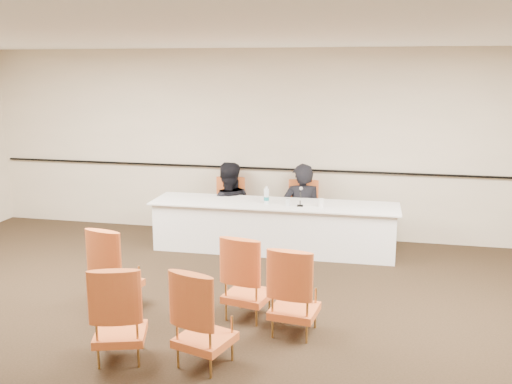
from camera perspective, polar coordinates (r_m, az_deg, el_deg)
floor at (r=5.86m, az=-4.90°, el=-15.11°), size 10.00×10.00×0.00m
ceiling at (r=5.21m, az=-5.53°, el=15.64°), size 10.00×10.00×0.00m
wall_back at (r=9.17m, az=2.41°, el=4.83°), size 10.00×0.04×3.00m
wall_rail at (r=9.19m, az=2.35°, el=2.32°), size 9.80×0.04×0.03m
panel_table at (r=8.54m, az=1.78°, el=-3.50°), size 3.68×0.91×0.73m
panelist_main at (r=9.01m, az=4.57°, el=-2.55°), size 0.71×0.54×1.73m
panelist_main_chair at (r=8.99m, az=4.58°, el=-2.01°), size 0.51×0.51×0.95m
panelist_second at (r=9.22m, az=-2.83°, el=-2.18°), size 0.97×0.85×1.69m
panelist_second_chair at (r=9.20m, az=-2.84°, el=-1.65°), size 0.51×0.51×0.95m
papers at (r=8.34m, az=5.73°, el=-1.32°), size 0.32×0.25×0.00m
microphone at (r=8.24m, az=4.44°, el=-0.54°), size 0.11×0.19×0.26m
water_bottle at (r=8.39m, az=1.05°, el=-0.30°), size 0.09×0.09×0.26m
drinking_glass at (r=8.30m, az=3.20°, el=-1.00°), size 0.08×0.08×0.10m
coffee_cup at (r=8.22m, az=6.52°, el=-1.10°), size 0.09×0.09×0.13m
aud_chair_front_left at (r=6.75m, az=-13.81°, el=-7.24°), size 0.60×0.60×0.95m
aud_chair_front_mid at (r=6.27m, az=-0.81°, el=-8.41°), size 0.59×0.59×0.95m
aud_chair_front_right at (r=5.92m, az=3.89°, el=-9.73°), size 0.56×0.56×0.95m
aud_chair_back_left at (r=5.56m, az=-13.50°, el=-11.56°), size 0.63×0.63×0.95m
aud_chair_back_mid at (r=5.34m, az=-5.15°, el=-12.30°), size 0.63×0.63×0.95m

